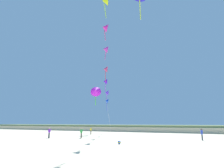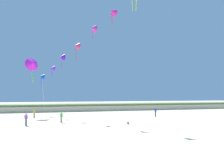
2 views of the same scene
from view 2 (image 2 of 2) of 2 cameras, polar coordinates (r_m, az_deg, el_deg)
The scene contains 9 objects.
ground_plane at distance 23.56m, azimuth 4.79°, elevation -12.14°, with size 240.00×240.00×0.00m, color beige.
dune_ridge at distance 61.13m, azimuth -9.44°, elevation -5.50°, with size 120.00×10.24×1.74m.
person_near_left at distance 43.26m, azimuth 10.41°, elevation -6.61°, with size 0.35×0.51×1.56m.
person_near_right at distance 32.26m, azimuth -19.97°, elevation -7.78°, with size 0.56×0.22×1.60m.
person_mid_center at distance 34.44m, azimuth -12.09°, elevation -7.63°, with size 0.53×0.21×1.52m.
person_far_left at distance 43.10m, azimuth -18.21°, elevation -6.58°, with size 0.52×0.20×1.49m.
kite_banner_string at distance 34.53m, azimuth -2.58°, elevation 14.64°, with size 16.53×33.48×21.65m.
large_kite_low_lead at distance 45.84m, azimuth -18.63°, elevation 4.64°, with size 2.85×2.35×4.72m.
beach_ball at distance 32.02m, azimuth 3.86°, elevation -9.32°, with size 0.36×0.36×0.36m.
Camera 2 is at (-8.91, -21.47, 3.86)m, focal length 38.00 mm.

